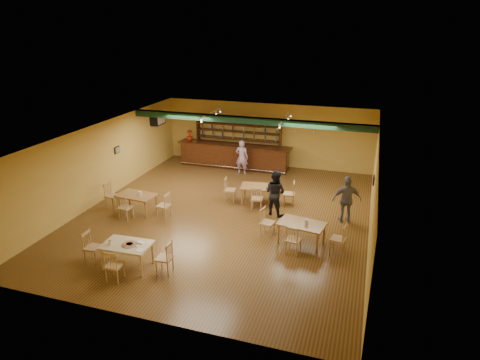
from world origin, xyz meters
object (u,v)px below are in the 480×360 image
(dining_table_b, at_px, (259,195))
(patron_bar, at_px, (242,157))
(dining_table_c, at_px, (137,203))
(dining_table_d, at_px, (301,233))
(bar_counter, at_px, (234,156))
(patron_right_a, at_px, (275,193))
(near_table, at_px, (128,255))

(dining_table_b, relative_size, patron_bar, 0.86)
(dining_table_c, bearing_deg, dining_table_d, 0.79)
(bar_counter, relative_size, dining_table_d, 3.87)
(dining_table_b, distance_m, patron_right_a, 1.23)
(dining_table_c, bearing_deg, bar_counter, 79.28)
(patron_bar, bearing_deg, bar_counter, -51.84)
(bar_counter, bearing_deg, patron_right_a, -56.27)
(bar_counter, xyz_separation_m, patron_bar, (0.64, -0.83, 0.23))
(dining_table_c, xyz_separation_m, patron_bar, (2.39, 5.12, 0.45))
(dining_table_b, relative_size, patron_right_a, 0.83)
(dining_table_d, relative_size, patron_bar, 0.89)
(dining_table_b, xyz_separation_m, patron_right_a, (0.80, -0.80, 0.49))
(near_table, xyz_separation_m, patron_bar, (0.72, 8.45, 0.44))
(dining_table_d, height_order, patron_right_a, patron_right_a)
(bar_counter, xyz_separation_m, dining_table_c, (-1.74, -5.94, -0.22))
(bar_counter, bearing_deg, dining_table_d, -56.04)
(bar_counter, distance_m, patron_bar, 1.07)
(near_table, height_order, patron_right_a, patron_right_a)
(dining_table_c, relative_size, patron_right_a, 0.82)
(dining_table_c, distance_m, near_table, 3.73)
(near_table, bearing_deg, patron_right_a, 53.79)
(near_table, bearing_deg, dining_table_b, 64.51)
(dining_table_d, bearing_deg, dining_table_b, 138.26)
(dining_table_b, distance_m, near_table, 5.97)
(dining_table_b, relative_size, near_table, 1.03)
(dining_table_c, distance_m, dining_table_d, 6.12)
(patron_right_a, bearing_deg, dining_table_c, 35.72)
(dining_table_c, relative_size, near_table, 1.02)
(dining_table_d, bearing_deg, patron_right_a, 134.78)
(dining_table_b, xyz_separation_m, dining_table_c, (-4.01, -2.15, -0.00))
(bar_counter, xyz_separation_m, dining_table_b, (2.26, -3.79, -0.22))
(dining_table_c, distance_m, patron_right_a, 5.02)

